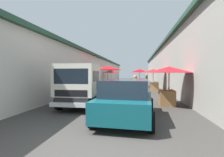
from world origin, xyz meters
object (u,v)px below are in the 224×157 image
(fruit_stall_mid_lane, at_px, (140,73))
(hatchback_car, at_px, (127,99))
(delivery_truck, at_px, (82,86))
(vendor_by_crates, at_px, (146,80))
(fruit_stall_near_left, at_px, (169,76))
(fruit_stall_far_left, at_px, (153,74))
(fruit_stall_near_right, at_px, (108,71))
(fruit_stall_far_right, at_px, (111,73))
(vendor_in_shade, at_px, (135,87))

(fruit_stall_mid_lane, distance_m, hatchback_car, 15.00)
(delivery_truck, distance_m, vendor_by_crates, 10.71)
(fruit_stall_near_left, height_order, fruit_stall_far_left, fruit_stall_far_left)
(fruit_stall_near_right, relative_size, fruit_stall_far_right, 1.13)
(fruit_stall_near_right, bearing_deg, fruit_stall_far_right, 7.12)
(delivery_truck, bearing_deg, fruit_stall_far_right, 3.86)
(delivery_truck, bearing_deg, vendor_in_shade, -60.61)
(fruit_stall_mid_lane, xyz_separation_m, hatchback_car, (-14.96, 0.62, -0.99))
(fruit_stall_far_left, distance_m, vendor_in_shade, 7.16)
(hatchback_car, bearing_deg, fruit_stall_far_right, 10.96)
(fruit_stall_far_left, relative_size, vendor_by_crates, 1.39)
(fruit_stall_near_left, height_order, hatchback_car, fruit_stall_near_left)
(vendor_in_shade, bearing_deg, fruit_stall_near_right, 22.76)
(fruit_stall_near_left, height_order, vendor_in_shade, fruit_stall_near_left)
(fruit_stall_near_left, bearing_deg, vendor_in_shade, 77.22)
(fruit_stall_far_right, xyz_separation_m, vendor_by_crates, (-5.40, -4.62, -0.81))
(fruit_stall_near_right, relative_size, fruit_stall_far_left, 1.13)
(hatchback_car, relative_size, vendor_in_shade, 2.52)
(fruit_stall_near_left, bearing_deg, fruit_stall_near_right, 33.11)
(fruit_stall_near_right, relative_size, fruit_stall_near_left, 1.13)
(fruit_stall_far_left, height_order, vendor_in_shade, fruit_stall_far_left)
(fruit_stall_far_right, relative_size, vendor_by_crates, 1.40)
(fruit_stall_near_left, relative_size, vendor_by_crates, 1.39)
(fruit_stall_mid_lane, relative_size, vendor_by_crates, 1.42)
(fruit_stall_near_right, relative_size, delivery_truck, 0.54)
(fruit_stall_near_left, relative_size, fruit_stall_far_left, 1.00)
(fruit_stall_mid_lane, height_order, vendor_in_shade, fruit_stall_mid_lane)
(fruit_stall_near_right, xyz_separation_m, delivery_truck, (-7.67, -0.07, -0.90))
(fruit_stall_far_left, bearing_deg, fruit_stall_mid_lane, 14.08)
(hatchback_car, distance_m, delivery_truck, 2.94)
(vendor_by_crates, xyz_separation_m, vendor_in_shade, (-8.67, 1.03, -0.06))
(fruit_stall_far_right, distance_m, delivery_truck, 15.55)
(fruit_stall_far_right, distance_m, vendor_in_shade, 14.54)
(hatchback_car, distance_m, vendor_by_crates, 11.97)
(fruit_stall_near_right, xyz_separation_m, fruit_stall_near_left, (-6.62, -4.32, -0.42))
(fruit_stall_far_left, relative_size, fruit_stall_mid_lane, 0.98)
(fruit_stall_far_right, bearing_deg, fruit_stall_far_left, -143.99)
(fruit_stall_near_right, bearing_deg, hatchback_car, -165.94)
(fruit_stall_far_left, xyz_separation_m, vendor_in_shade, (-6.95, 1.58, -0.68))
(fruit_stall_far_left, distance_m, delivery_truck, 9.36)
(fruit_stall_near_left, bearing_deg, vendor_by_crates, 4.27)
(fruit_stall_far_right, xyz_separation_m, hatchback_car, (-17.30, -3.35, -1.05))
(fruit_stall_near_right, bearing_deg, vendor_in_shade, -157.24)
(fruit_stall_far_left, relative_size, delivery_truck, 0.47)
(fruit_stall_far_right, relative_size, fruit_stall_near_left, 1.00)
(fruit_stall_near_left, bearing_deg, delivery_truck, 103.86)
(fruit_stall_near_right, height_order, hatchback_car, fruit_stall_near_right)
(vendor_by_crates, bearing_deg, fruit_stall_far_right, 40.54)
(delivery_truck, bearing_deg, fruit_stall_near_right, 0.51)
(fruit_stall_far_right, distance_m, fruit_stall_near_left, 15.39)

